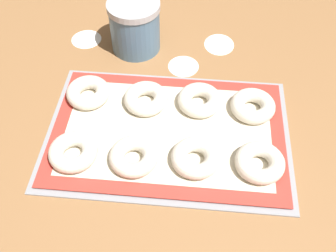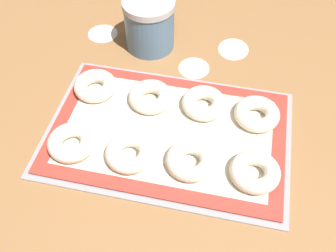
{
  "view_description": "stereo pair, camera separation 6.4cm",
  "coord_description": "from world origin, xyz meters",
  "views": [
    {
      "loc": [
        0.06,
        -0.5,
        0.67
      ],
      "look_at": [
        0.01,
        0.02,
        0.03
      ],
      "focal_mm": 42.0,
      "sensor_mm": 36.0,
      "label": 1
    },
    {
      "loc": [
        0.12,
        -0.49,
        0.67
      ],
      "look_at": [
        0.01,
        0.02,
        0.03
      ],
      "focal_mm": 42.0,
      "sensor_mm": 36.0,
      "label": 2
    }
  ],
  "objects": [
    {
      "name": "ground_plane",
      "position": [
        0.0,
        0.0,
        0.0
      ],
      "size": [
        2.8,
        2.8,
        0.0
      ],
      "primitive_type": "plane",
      "color": "olive"
    },
    {
      "name": "baking_tray",
      "position": [
        0.01,
        0.02,
        0.0
      ],
      "size": [
        0.52,
        0.35,
        0.01
      ],
      "color": "#93969B",
      "rests_on": "ground_plane"
    },
    {
      "name": "baking_mat",
      "position": [
        0.01,
        0.02,
        0.01
      ],
      "size": [
        0.49,
        0.32,
        0.0
      ],
      "color": "red",
      "rests_on": "baking_tray"
    },
    {
      "name": "bagel_front_far_left",
      "position": [
        -0.17,
        -0.06,
        0.03
      ],
      "size": [
        0.1,
        0.1,
        0.03
      ],
      "color": "silver",
      "rests_on": "baking_mat"
    },
    {
      "name": "bagel_front_mid_left",
      "position": [
        -0.05,
        -0.06,
        0.03
      ],
      "size": [
        0.1,
        0.1,
        0.03
      ],
      "color": "silver",
      "rests_on": "baking_mat"
    },
    {
      "name": "bagel_front_mid_right",
      "position": [
        0.07,
        -0.06,
        0.03
      ],
      "size": [
        0.1,
        0.1,
        0.03
      ],
      "color": "silver",
      "rests_on": "baking_mat"
    },
    {
      "name": "bagel_front_far_right",
      "position": [
        0.2,
        -0.06,
        0.03
      ],
      "size": [
        0.1,
        0.1,
        0.03
      ],
      "color": "silver",
      "rests_on": "baking_mat"
    },
    {
      "name": "bagel_back_far_left",
      "position": [
        -0.18,
        0.1,
        0.03
      ],
      "size": [
        0.1,
        0.1,
        0.03
      ],
      "color": "silver",
      "rests_on": "baking_mat"
    },
    {
      "name": "bagel_back_mid_left",
      "position": [
        -0.05,
        0.09,
        0.03
      ],
      "size": [
        0.1,
        0.1,
        0.03
      ],
      "color": "silver",
      "rests_on": "baking_mat"
    },
    {
      "name": "bagel_back_mid_right",
      "position": [
        0.07,
        0.1,
        0.03
      ],
      "size": [
        0.1,
        0.1,
        0.03
      ],
      "color": "silver",
      "rests_on": "baking_mat"
    },
    {
      "name": "bagel_back_far_right",
      "position": [
        0.19,
        0.09,
        0.03
      ],
      "size": [
        0.1,
        0.1,
        0.03
      ],
      "color": "silver",
      "rests_on": "baking_mat"
    },
    {
      "name": "flour_canister",
      "position": [
        -0.1,
        0.3,
        0.07
      ],
      "size": [
        0.13,
        0.13,
        0.13
      ],
      "color": "slate",
      "rests_on": "ground_plane"
    },
    {
      "name": "flour_patch_near",
      "position": [
        0.03,
        0.24,
        0.0
      ],
      "size": [
        0.08,
        0.08,
        0.0
      ],
      "color": "white",
      "rests_on": "ground_plane"
    },
    {
      "name": "flour_patch_far",
      "position": [
        0.11,
        0.33,
        0.0
      ],
      "size": [
        0.08,
        0.09,
        0.0
      ],
      "color": "white",
      "rests_on": "ground_plane"
    },
    {
      "name": "flour_patch_side",
      "position": [
        -0.24,
        0.32,
        0.0
      ],
      "size": [
        0.08,
        0.08,
        0.0
      ],
      "color": "white",
      "rests_on": "ground_plane"
    }
  ]
}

